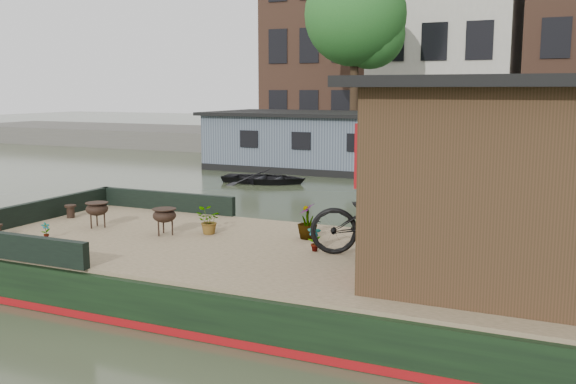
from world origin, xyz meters
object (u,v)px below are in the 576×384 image
at_px(potted_plant_a, 314,239).
at_px(brazier_rear, 165,222).
at_px(brazier_front, 97,215).
at_px(cabin, 536,179).
at_px(bicycle, 381,219).
at_px(dinghy, 264,174).

xyz_separation_m(potted_plant_a, brazier_rear, (-2.55, -0.01, 0.03)).
bearing_deg(brazier_front, cabin, -1.22).
distance_m(brazier_front, brazier_rear, 1.35).
distance_m(cabin, brazier_rear, 5.54).
height_order(bicycle, dinghy, bicycle).
xyz_separation_m(potted_plant_a, brazier_front, (-3.90, -0.01, 0.03)).
distance_m(brazier_rear, dinghy, 10.28).
relative_size(cabin, brazier_rear, 9.37).
relative_size(brazier_front, dinghy, 0.16).
bearing_deg(bicycle, dinghy, 15.10).
bearing_deg(dinghy, bicycle, -152.77).
distance_m(potted_plant_a, brazier_rear, 2.55).
distance_m(bicycle, potted_plant_a, 0.99).
relative_size(cabin, potted_plant_a, 10.92).
xyz_separation_m(cabin, bicycle, (-1.99, 0.35, -0.72)).
distance_m(cabin, bicycle, 2.14).
height_order(brazier_rear, dinghy, brazier_rear).
bearing_deg(potted_plant_a, brazier_rear, -179.67).
bearing_deg(potted_plant_a, cabin, -3.11).
bearing_deg(dinghy, brazier_front, -176.99).
xyz_separation_m(cabin, brazier_front, (-6.79, 0.15, -1.02)).
bearing_deg(bicycle, cabin, -119.33).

